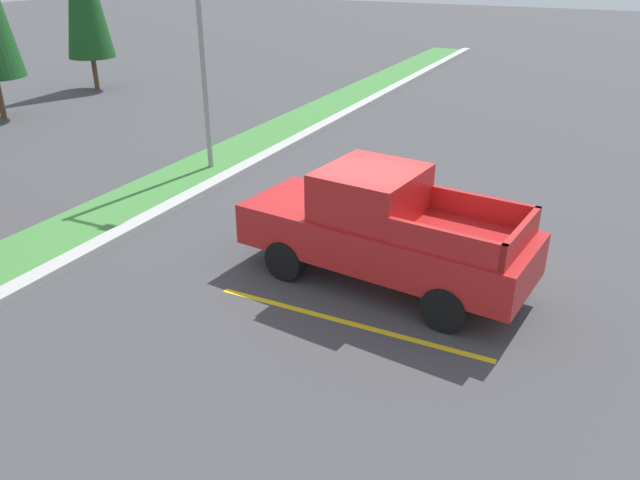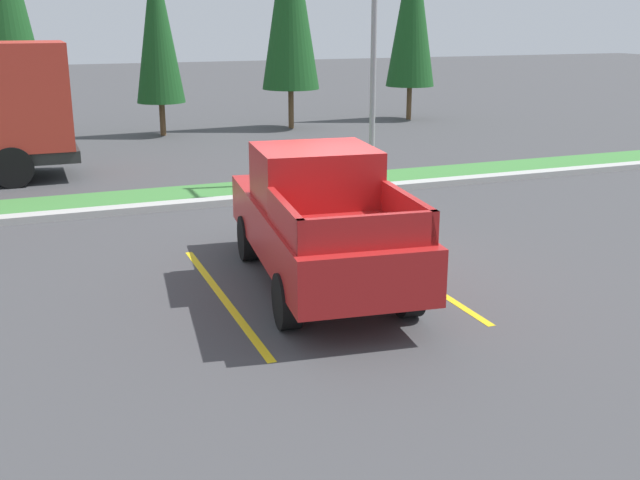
{
  "view_description": "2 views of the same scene",
  "coord_description": "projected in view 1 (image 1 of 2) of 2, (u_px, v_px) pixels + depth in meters",
  "views": [
    {
      "loc": [
        -9.98,
        -4.08,
        5.55
      ],
      "look_at": [
        -1.0,
        0.35,
        0.83
      ],
      "focal_mm": 34.99,
      "sensor_mm": 36.0,
      "label": 1
    },
    {
      "loc": [
        -4.57,
        -11.09,
        4.0
      ],
      "look_at": [
        -0.61,
        -0.93,
        0.8
      ],
      "focal_mm": 42.86,
      "sensor_mm": 36.0,
      "label": 2
    }
  ],
  "objects": [
    {
      "name": "traffic_cone",
      "position": [
        364.0,
        209.0,
        13.78
      ],
      "size": [
        0.36,
        0.36,
        0.6
      ],
      "color": "orange",
      "rests_on": "ground"
    },
    {
      "name": "street_light",
      "position": [
        205.0,
        19.0,
        15.51
      ],
      "size": [
        0.24,
        1.49,
        6.74
      ],
      "color": "gray",
      "rests_on": "ground"
    },
    {
      "name": "parking_line_far",
      "position": [
        410.0,
        248.0,
        12.66
      ],
      "size": [
        0.12,
        4.8,
        0.01
      ],
      "primitive_type": "cube",
      "color": "yellow",
      "rests_on": "ground"
    },
    {
      "name": "pickup_truck_main",
      "position": [
        382.0,
        229.0,
        10.99
      ],
      "size": [
        2.49,
        5.41,
        2.1
      ],
      "color": "black",
      "rests_on": "ground"
    },
    {
      "name": "grass_median",
      "position": [
        118.0,
        208.0,
        14.52
      ],
      "size": [
        56.0,
        1.8,
        0.06
      ],
      "primitive_type": "cube",
      "color": "#42843D",
      "rests_on": "ground"
    },
    {
      "name": "curb_strip",
      "position": [
        155.0,
        215.0,
        14.06
      ],
      "size": [
        56.0,
        0.4,
        0.15
      ],
      "primitive_type": "cube",
      "color": "#B2B2AD",
      "rests_on": "ground"
    },
    {
      "name": "ground_plane",
      "position": [
        359.0,
        262.0,
        12.09
      ],
      "size": [
        120.0,
        120.0,
        0.0
      ],
      "primitive_type": "plane",
      "color": "#424244"
    },
    {
      "name": "parking_line_near",
      "position": [
        348.0,
        323.0,
        10.15
      ],
      "size": [
        0.12,
        4.8,
        0.01
      ],
      "primitive_type": "cube",
      "color": "yellow",
      "rests_on": "ground"
    }
  ]
}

